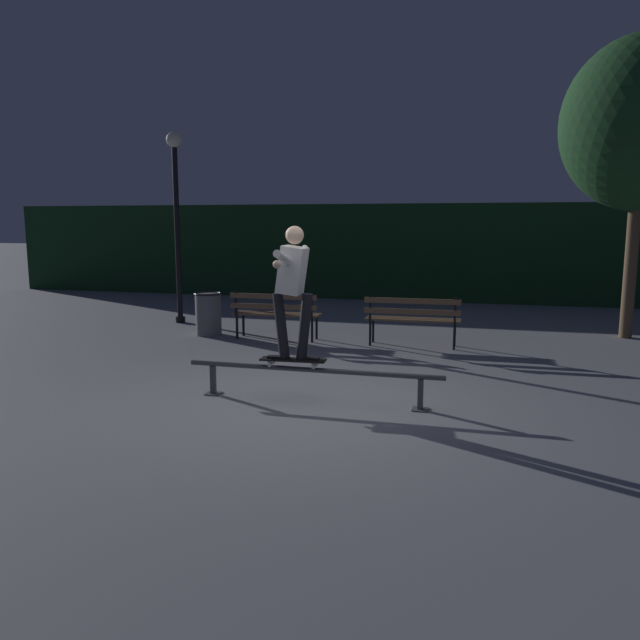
{
  "coord_description": "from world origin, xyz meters",
  "views": [
    {
      "loc": [
        1.9,
        -6.65,
        2.1
      ],
      "look_at": [
        -0.12,
        0.95,
        0.85
      ],
      "focal_mm": 34.64,
      "sensor_mm": 36.0,
      "label": 1
    }
  ],
  "objects": [
    {
      "name": "park_bench_left_center",
      "position": [
        0.77,
        3.7,
        0.54
      ],
      "size": [
        1.61,
        0.44,
        0.88
      ],
      "color": "black",
      "rests_on": "ground"
    },
    {
      "name": "park_bench_leftmost",
      "position": [
        -1.68,
        3.7,
        0.54
      ],
      "size": [
        1.61,
        0.44,
        0.88
      ],
      "color": "black",
      "rests_on": "ground"
    },
    {
      "name": "grind_rail",
      "position": [
        -0.0,
        0.15,
        0.33
      ],
      "size": [
        3.09,
        0.18,
        0.41
      ],
      "color": "#47474C",
      "rests_on": "ground"
    },
    {
      "name": "lamp_post_left",
      "position": [
        -4.25,
        5.03,
        2.48
      ],
      "size": [
        0.32,
        0.32,
        3.9
      ],
      "color": "black",
      "rests_on": "ground"
    },
    {
      "name": "skateboarder",
      "position": [
        -0.23,
        0.15,
        1.42
      ],
      "size": [
        0.62,
        1.41,
        1.56
      ],
      "color": "black",
      "rests_on": "skateboard"
    },
    {
      "name": "skateboard",
      "position": [
        -0.23,
        0.15,
        0.49
      ],
      "size": [
        0.79,
        0.25,
        0.09
      ],
      "color": "black",
      "rests_on": "grind_rail"
    },
    {
      "name": "trash_can",
      "position": [
        -3.05,
        3.84,
        0.41
      ],
      "size": [
        0.52,
        0.52,
        0.8
      ],
      "color": "slate",
      "rests_on": "ground"
    },
    {
      "name": "ground_plane",
      "position": [
        0.0,
        0.0,
        0.0
      ],
      "size": [
        90.0,
        90.0,
        0.0
      ],
      "primitive_type": "plane",
      "color": "slate"
    },
    {
      "name": "hedge_backdrop",
      "position": [
        0.0,
        10.39,
        1.29
      ],
      "size": [
        24.0,
        1.2,
        2.58
      ],
      "primitive_type": "cube",
      "color": "#193D1E",
      "rests_on": "ground"
    }
  ]
}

